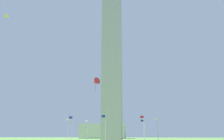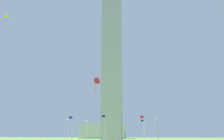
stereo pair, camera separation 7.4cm
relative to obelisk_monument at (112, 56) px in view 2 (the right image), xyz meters
The scene contains 12 objects.
obelisk_monument is the anchor object (origin of this frame).
flagpole_n 29.00m from the obelisk_monument, ahead, with size 1.12×0.14×8.03m.
flagpole_ne 28.99m from the obelisk_monument, 44.84° to the left, with size 1.12×0.14×8.03m.
flagpole_e 28.97m from the obelisk_monument, 89.77° to the left, with size 1.12×0.14×8.03m.
flagpole_se 28.95m from the obelisk_monument, 134.83° to the left, with size 1.12×0.14×8.03m.
flagpole_s 28.94m from the obelisk_monument, behind, with size 1.12×0.14×8.03m.
flagpole_sw 28.95m from the obelisk_monument, 134.83° to the right, with size 1.12×0.14×8.03m.
flagpole_w 28.97m from the obelisk_monument, 89.77° to the right, with size 1.12×0.14×8.03m.
flagpole_nw 28.99m from the obelisk_monument, 44.84° to the right, with size 1.12×0.14×8.03m.
kite_red_delta 41.10m from the obelisk_monument, 92.15° to the left, with size 1.98×1.98×2.63m.
kite_yellow_delta 36.25m from the obelisk_monument, 45.31° to the left, with size 1.73×1.54×2.34m.
distant_building 88.00m from the obelisk_monument, 79.08° to the right, with size 29.00×15.17×9.25m.
Camera 2 is at (-10.03, 82.25, 2.96)m, focal length 39.89 mm.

